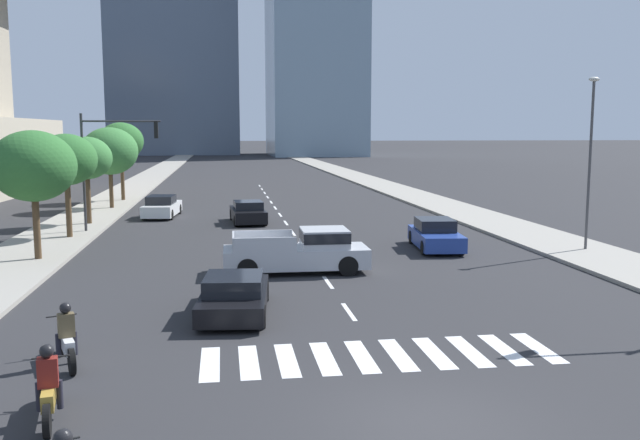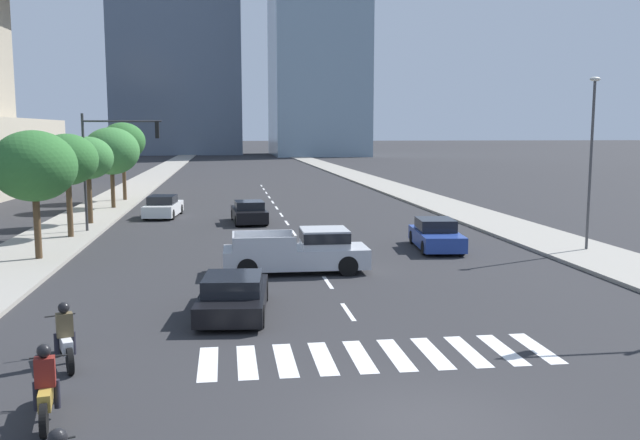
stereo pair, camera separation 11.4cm
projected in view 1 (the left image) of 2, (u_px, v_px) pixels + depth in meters
The scene contains 19 objects.
ground_plane at pixel (428, 424), 12.38m from camera, with size 800.00×800.00×0.00m, color #28282B.
sidewalk_east at pixel (468, 214), 43.54m from camera, with size 4.00×260.00×0.15m, color gray.
sidewalk_west at pixel (81, 221), 40.07m from camera, with size 4.00×260.00×0.15m, color gray.
crosswalk_near at pixel (380, 355), 16.17m from camera, with size 8.55×2.39×0.01m.
lane_divider_center at pixel (280, 215), 43.63m from camera, with size 0.14×50.00×0.01m.
motorcycle_trailing at pixel (66, 340), 15.49m from camera, with size 1.01×2.12×1.49m.
motorcycle_third at pixel (49, 390), 12.48m from camera, with size 0.72×2.17×1.49m.
pickup_truck at pixel (303, 251), 25.69m from camera, with size 5.53×2.13×1.67m.
sedan_blue_0 at pixel (435, 235), 30.87m from camera, with size 2.28×4.59×1.38m.
sedan_black_1 at pixel (248, 213), 39.67m from camera, with size 2.11×4.39×1.32m.
sedan_white_2 at pixel (162, 207), 42.44m from camera, with size 2.26×4.66×1.38m.
sedan_black_3 at pixel (234, 296), 19.77m from camera, with size 2.30×4.54×1.20m.
traffic_signal_far at pixel (111, 151), 35.21m from camera, with size 4.34×0.28×6.17m.
street_lamp_east at pixel (590, 151), 29.50m from camera, with size 0.50×0.24×7.58m.
street_tree_nearest at pixel (33, 166), 27.26m from camera, with size 3.42×3.42×5.28m.
street_tree_second at pixel (66, 160), 33.03m from camera, with size 2.99×2.99×5.13m.
street_tree_third at pixel (86, 158), 38.00m from camera, with size 2.85×2.85×4.95m.
street_tree_fourth at pixel (110, 151), 45.91m from camera, with size 3.81×3.81×5.53m.
street_tree_fifth at pixel (121, 142), 51.20m from camera, with size 3.38×3.38×5.93m.
Camera 1 is at (-3.69, -11.37, 5.35)m, focal length 37.64 mm.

